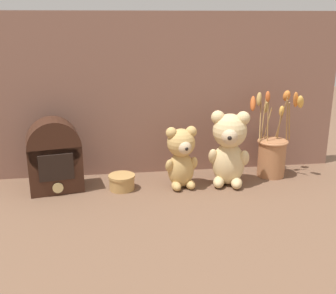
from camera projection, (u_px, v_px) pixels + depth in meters
name	position (u px, v px, depth m)	size (l,w,h in m)	color
ground_plane	(169.00, 187.00, 1.48)	(4.00, 4.00, 0.00)	brown
backdrop_wall	(162.00, 95.00, 1.55)	(1.34, 0.02, 0.59)	#845B4C
teddy_bear_large	(229.00, 147.00, 1.46)	(0.15, 0.14, 0.27)	#DBBC84
teddy_bear_medium	(181.00, 156.00, 1.44)	(0.12, 0.11, 0.22)	tan
flower_vase	(272.00, 151.00, 1.56)	(0.18, 0.13, 0.33)	#AD7047
vintage_radio	(54.00, 156.00, 1.42)	(0.19, 0.14, 0.25)	#381E14
decorative_tin_tall	(122.00, 182.00, 1.45)	(0.09, 0.09, 0.05)	tan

